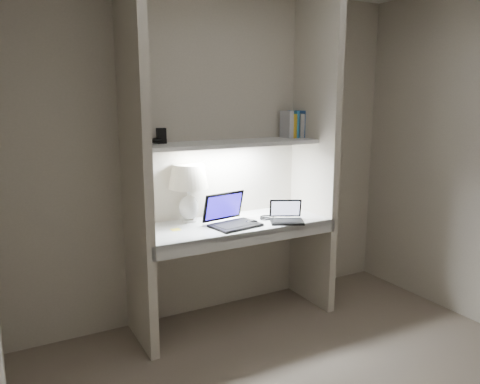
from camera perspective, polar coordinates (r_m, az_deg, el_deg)
back_wall at (r=3.64m, az=-2.75°, el=4.58°), size 3.20×0.01×2.50m
alcove_panel_left at (r=3.13m, az=-12.64°, el=3.19°), size 0.06×0.55×2.50m
alcove_panel_right at (r=3.79m, az=9.11°, el=4.72°), size 0.06×0.55×2.50m
desk at (r=3.50m, az=-0.70°, el=-4.05°), size 1.40×0.55×0.04m
desk_apron at (r=3.29m, az=1.44°, el=-5.61°), size 1.46×0.03×0.10m
shelf at (r=3.47m, az=-1.46°, el=5.91°), size 1.40×0.36×0.03m
strip_light at (r=3.47m, az=-1.46°, el=5.55°), size 0.60×0.04×0.02m
table_lamp at (r=3.47m, az=-6.30°, el=1.08°), size 0.30×0.30×0.44m
laptop_main at (r=3.41m, az=-1.12°, el=-3.18°), size 0.39×0.35×0.23m
laptop_netbook at (r=3.53m, az=5.67°, el=-3.00°), size 0.31×0.30×0.16m
speaker at (r=3.65m, az=-3.21°, el=-2.07°), size 0.09×0.07×0.13m
mouse at (r=3.45m, az=1.43°, el=-3.66°), size 0.11×0.09×0.03m
cable_coil at (r=3.63m, az=3.32°, el=-3.07°), size 0.13×0.13×0.01m
sticky_note at (r=3.33m, az=-7.84°, el=-4.57°), size 0.07×0.07×0.00m
book_row at (r=3.86m, az=6.69°, el=8.13°), size 0.21×0.14×0.22m
shelf_box at (r=3.36m, az=-9.57°, el=6.78°), size 0.07×0.05×0.11m
shelf_gadget at (r=3.36m, az=-10.05°, el=6.20°), size 0.11×0.08×0.04m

